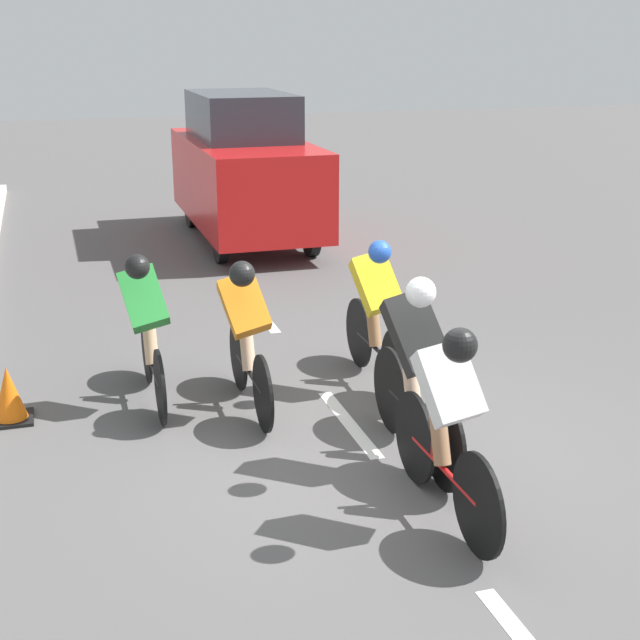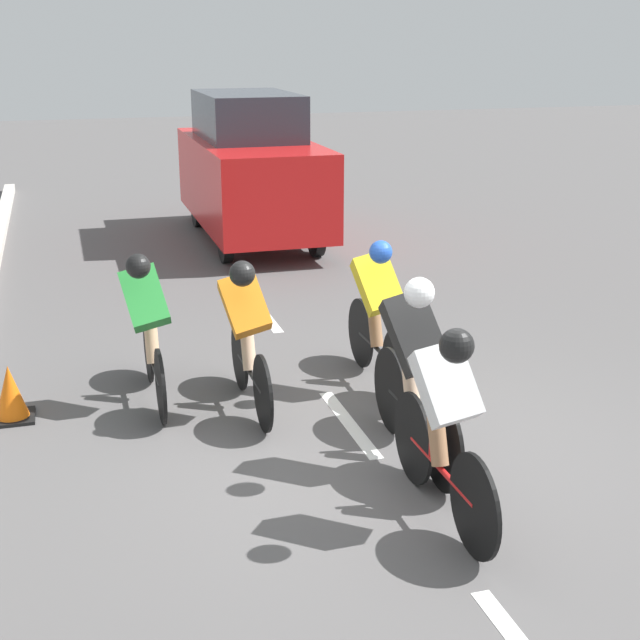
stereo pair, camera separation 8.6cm
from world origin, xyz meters
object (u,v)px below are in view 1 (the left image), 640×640
object	(u,v)px
cyclist_white	(447,417)
traffic_cone	(9,395)
cyclist_green	(147,324)
cyclist_black	(416,365)
cyclist_yellow	(376,310)
support_car	(245,169)
cyclist_orange	(246,331)

from	to	relation	value
cyclist_white	traffic_cone	xyz separation A→B (m)	(2.85, -2.58, -0.53)
cyclist_green	cyclist_black	world-z (taller)	cyclist_black
cyclist_yellow	support_car	xyz separation A→B (m)	(-0.20, -6.44, 0.38)
cyclist_orange	traffic_cone	xyz separation A→B (m)	(1.99, -0.41, -0.51)
cyclist_orange	cyclist_black	size ratio (longest dim) A/B	0.93
cyclist_black	cyclist_yellow	bearing A→B (deg)	-99.69
cyclist_green	traffic_cone	bearing A→B (deg)	0.47
cyclist_green	support_car	world-z (taller)	support_car
cyclist_yellow	traffic_cone	xyz separation A→B (m)	(3.25, -0.18, -0.52)
cyclist_black	traffic_cone	distance (m)	3.49
cyclist_black	support_car	size ratio (longest dim) A/B	0.42
support_car	traffic_cone	xyz separation A→B (m)	(3.46, 6.25, -0.90)
cyclist_orange	cyclist_white	bearing A→B (deg)	111.84
cyclist_green	traffic_cone	distance (m)	1.30
cyclist_green	cyclist_black	bearing A→B (deg)	136.16
cyclist_green	cyclist_white	distance (m)	3.07
cyclist_green	cyclist_yellow	world-z (taller)	cyclist_yellow
cyclist_white	cyclist_black	world-z (taller)	cyclist_black
cyclist_white	traffic_cone	bearing A→B (deg)	-42.07
cyclist_green	traffic_cone	size ratio (longest dim) A/B	3.35
cyclist_green	cyclist_orange	distance (m)	0.90
cyclist_orange	cyclist_white	size ratio (longest dim) A/B	0.95
cyclist_yellow	cyclist_black	bearing A→B (deg)	80.31
cyclist_green	cyclist_black	size ratio (longest dim) A/B	0.94
cyclist_yellow	cyclist_white	world-z (taller)	same
cyclist_orange	cyclist_white	xyz separation A→B (m)	(-0.87, 2.17, 0.02)
cyclist_black	support_car	bearing A→B (deg)	-93.35
cyclist_orange	support_car	distance (m)	6.83
support_car	traffic_cone	world-z (taller)	support_car
cyclist_green	cyclist_yellow	size ratio (longest dim) A/B	0.97
cyclist_orange	cyclist_green	bearing A→B (deg)	-27.82
support_car	traffic_cone	bearing A→B (deg)	61.07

